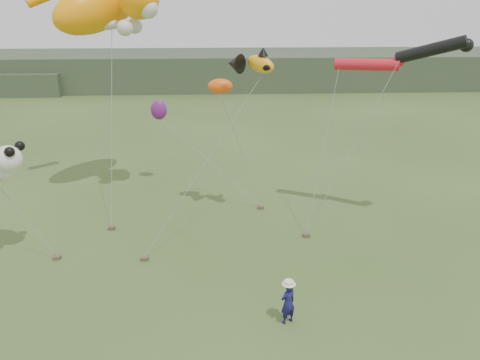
% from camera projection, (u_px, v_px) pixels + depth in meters
% --- Properties ---
extents(ground, '(120.00, 120.00, 0.00)m').
position_uv_depth(ground, '(223.00, 302.00, 16.91)').
color(ground, '#385123').
rests_on(ground, ground).
extents(headland, '(90.00, 13.00, 4.00)m').
position_uv_depth(headland, '(193.00, 70.00, 57.65)').
color(headland, '#2D3D28').
rests_on(headland, ground).
extents(festival_attendant, '(0.67, 0.60, 1.55)m').
position_uv_depth(festival_attendant, '(288.00, 303.00, 15.57)').
color(festival_attendant, '#16154E').
rests_on(festival_attendant, ground).
extents(sandbag_anchors, '(11.16, 5.13, 0.16)m').
position_uv_depth(sandbag_anchors, '(181.00, 236.00, 21.45)').
color(sandbag_anchors, brown).
rests_on(sandbag_anchors, ground).
extents(cat_kite, '(6.92, 5.76, 3.81)m').
position_uv_depth(cat_kite, '(107.00, 5.00, 22.76)').
color(cat_kite, '#FF9206').
rests_on(cat_kite, ground).
extents(fish_kite, '(2.44, 1.59, 1.22)m').
position_uv_depth(fish_kite, '(251.00, 63.00, 20.50)').
color(fish_kite, '#F8A011').
rests_on(fish_kite, ground).
extents(tube_kites, '(5.23, 3.11, 1.74)m').
position_uv_depth(tube_kites, '(404.00, 57.00, 20.29)').
color(tube_kites, black).
rests_on(tube_kites, ground).
extents(misc_kites, '(4.47, 4.60, 2.88)m').
position_uv_depth(misc_kites, '(185.00, 100.00, 24.07)').
color(misc_kites, '#FF560F').
rests_on(misc_kites, ground).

